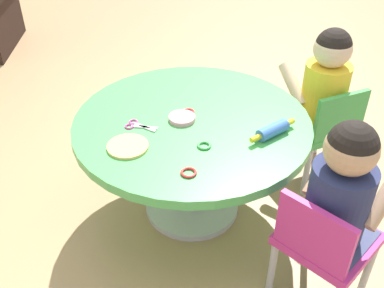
# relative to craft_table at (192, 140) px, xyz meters

# --- Properties ---
(ground_plane) EXTENTS (10.00, 10.00, 0.00)m
(ground_plane) POSITION_rel_craft_table_xyz_m (0.00, 0.00, -0.40)
(ground_plane) COLOR tan
(craft_table) EXTENTS (0.99, 0.99, 0.50)m
(craft_table) POSITION_rel_craft_table_xyz_m (0.00, 0.00, 0.00)
(craft_table) COLOR silver
(craft_table) RESTS_ON ground
(child_chair_left) EXTENTS (0.41, 0.41, 0.54)m
(child_chair_left) POSITION_rel_craft_table_xyz_m (-0.37, -0.57, -0.09)
(child_chair_left) COLOR #B7B7BC
(child_chair_left) RESTS_ON ground
(seated_child_left) EXTENTS (0.43, 0.41, 0.51)m
(seated_child_left) POSITION_rel_craft_table_xyz_m (-0.34, -0.59, 0.14)
(seated_child_left) COLOR #3F4772
(seated_child_left) RESTS_ON ground
(child_chair_right) EXTENTS (0.42, 0.42, 0.54)m
(child_chair_right) POSITION_rel_craft_table_xyz_m (0.38, -0.56, -0.09)
(child_chair_right) COLOR #B7B7BC
(child_chair_right) RESTS_ON ground
(seated_child_right) EXTENTS (0.44, 0.42, 0.51)m
(seated_child_right) POSITION_rel_craft_table_xyz_m (0.41, -0.54, 0.14)
(seated_child_right) COLOR #3F4772
(seated_child_right) RESTS_ON ground
(rolling_pin) EXTENTS (0.19, 0.16, 0.05)m
(rolling_pin) POSITION_rel_craft_table_xyz_m (-0.04, -0.33, 0.13)
(rolling_pin) COLOR #3F72CC
(rolling_pin) RESTS_ON craft_table
(craft_scissors) EXTENTS (0.08, 0.14, 0.01)m
(craft_scissors) POSITION_rel_craft_table_xyz_m (-0.10, 0.21, 0.11)
(craft_scissors) COLOR silver
(craft_scissors) RESTS_ON craft_table
(playdough_blob_0) EXTENTS (0.11, 0.11, 0.02)m
(playdough_blob_0) POSITION_rel_craft_table_xyz_m (-0.01, 0.04, 0.11)
(playdough_blob_0) COLOR pink
(playdough_blob_0) RESTS_ON craft_table
(playdough_blob_1) EXTENTS (0.16, 0.16, 0.01)m
(playdough_blob_1) POSITION_rel_craft_table_xyz_m (-0.25, 0.19, 0.11)
(playdough_blob_1) COLOR #F2CC72
(playdough_blob_1) RESTS_ON craft_table
(cookie_cutter_0) EXTENTS (0.05, 0.05, 0.01)m
(cookie_cutter_0) POSITION_rel_craft_table_xyz_m (-0.17, -0.09, 0.11)
(cookie_cutter_0) COLOR #4CB259
(cookie_cutter_0) RESTS_ON craft_table
(cookie_cutter_1) EXTENTS (0.06, 0.06, 0.01)m
(cookie_cutter_1) POSITION_rel_craft_table_xyz_m (-0.34, -0.07, 0.11)
(cookie_cutter_1) COLOR red
(cookie_cutter_1) RESTS_ON craft_table
(cookie_cutter_2) EXTENTS (0.06, 0.06, 0.01)m
(cookie_cutter_2) POSITION_rel_craft_table_xyz_m (0.05, 0.03, 0.11)
(cookie_cutter_2) COLOR red
(cookie_cutter_2) RESTS_ON craft_table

